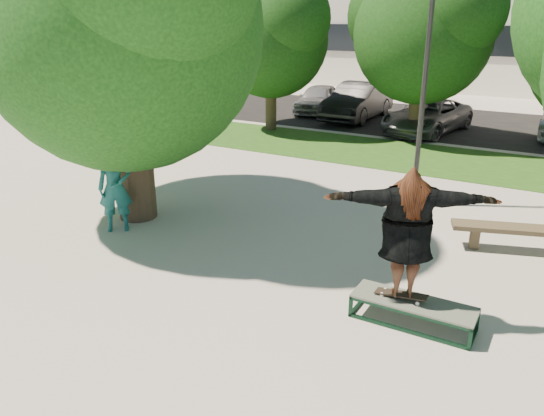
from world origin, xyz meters
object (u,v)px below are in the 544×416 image
Objects in this scene: car_dark at (358,101)px; lamppost at (426,72)px; bystander at (115,188)px; car_silver_a at (318,99)px; grind_box at (413,312)px; car_grey at (427,116)px; tree_left at (120,11)px.

lamppost is at bearing -61.44° from car_dark.
lamppost reaches higher than bystander.
lamppost reaches higher than car_dark.
car_silver_a is 0.80× the size of car_dark.
car_dark is at bearing 114.30° from grind_box.
bystander is 0.50× the size of car_silver_a.
car_grey is (3.07, 13.30, -0.31)m from bystander.
tree_left is 13.40m from car_grey.
grind_box is (1.50, -5.29, -2.96)m from lamppost.
car_grey is (-1.94, 8.50, -2.51)m from lamppost.
car_dark is (-5.31, 9.78, -2.36)m from lamppost.
tree_left is 15.04m from car_silver_a.
car_grey is at bearing 103.99° from grind_box.
bystander is 14.58m from car_dark.
car_silver_a is 0.83× the size of car_grey.
bystander reaches higher than car_dark.
car_dark is at bearing 90.06° from tree_left.
lamppost is 9.07m from car_grey.
tree_left reaches higher than car_silver_a.
car_silver_a is 5.94m from car_grey.
bystander is 13.65m from car_grey.
grind_box is 14.22m from car_grey.
car_grey reaches higher than grind_box.
lamppost is 1.60× the size of car_silver_a.
bystander reaches higher than car_grey.
car_silver_a is at bearing 162.67° from car_dark.
bystander is at bearing -136.21° from lamppost.
car_silver_a is at bearing 60.01° from bystander.
car_dark reaches higher than car_grey.
tree_left is at bearing -89.87° from car_dark.
tree_left is at bearing 168.45° from grind_box.
car_silver_a is at bearing 125.72° from lamppost.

